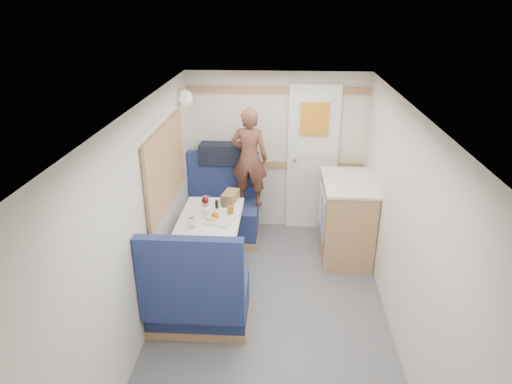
# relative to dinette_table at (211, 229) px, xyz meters

# --- Properties ---
(floor) EXTENTS (4.50, 4.50, 0.00)m
(floor) POSITION_rel_dinette_table_xyz_m (0.65, -1.00, -0.57)
(floor) COLOR #515156
(floor) RESTS_ON ground
(ceiling) EXTENTS (4.50, 4.50, 0.00)m
(ceiling) POSITION_rel_dinette_table_xyz_m (0.65, -1.00, 1.43)
(ceiling) COLOR silver
(ceiling) RESTS_ON wall_back
(wall_back) EXTENTS (2.20, 0.02, 2.00)m
(wall_back) POSITION_rel_dinette_table_xyz_m (0.65, 1.25, 0.43)
(wall_back) COLOR silver
(wall_back) RESTS_ON floor
(wall_left) EXTENTS (0.02, 4.50, 2.00)m
(wall_left) POSITION_rel_dinette_table_xyz_m (-0.45, -1.00, 0.43)
(wall_left) COLOR silver
(wall_left) RESTS_ON floor
(wall_right) EXTENTS (0.02, 4.50, 2.00)m
(wall_right) POSITION_rel_dinette_table_xyz_m (1.75, -1.00, 0.43)
(wall_right) COLOR silver
(wall_right) RESTS_ON floor
(oak_trim_low) EXTENTS (2.15, 0.02, 0.08)m
(oak_trim_low) POSITION_rel_dinette_table_xyz_m (0.65, 1.23, 0.28)
(oak_trim_low) COLOR #A07248
(oak_trim_low) RESTS_ON wall_back
(oak_trim_high) EXTENTS (2.15, 0.02, 0.08)m
(oak_trim_high) POSITION_rel_dinette_table_xyz_m (0.65, 1.23, 1.21)
(oak_trim_high) COLOR #A07248
(oak_trim_high) RESTS_ON wall_back
(side_window) EXTENTS (0.04, 1.30, 0.72)m
(side_window) POSITION_rel_dinette_table_xyz_m (-0.43, 0.00, 0.68)
(side_window) COLOR #AAB095
(side_window) RESTS_ON wall_left
(rear_door) EXTENTS (0.62, 0.12, 1.86)m
(rear_door) POSITION_rel_dinette_table_xyz_m (1.10, 1.22, 0.41)
(rear_door) COLOR white
(rear_door) RESTS_ON wall_back
(dinette_table) EXTENTS (0.62, 0.92, 0.72)m
(dinette_table) POSITION_rel_dinette_table_xyz_m (0.00, 0.00, 0.00)
(dinette_table) COLOR white
(dinette_table) RESTS_ON floor
(bench_far) EXTENTS (0.90, 0.59, 1.05)m
(bench_far) POSITION_rel_dinette_table_xyz_m (-0.00, 0.86, -0.27)
(bench_far) COLOR navy
(bench_far) RESTS_ON floor
(bench_near) EXTENTS (0.90, 0.59, 1.05)m
(bench_near) POSITION_rel_dinette_table_xyz_m (-0.00, -0.86, -0.27)
(bench_near) COLOR navy
(bench_near) RESTS_ON floor
(ledge) EXTENTS (0.90, 0.14, 0.04)m
(ledge) POSITION_rel_dinette_table_xyz_m (-0.00, 1.12, 0.31)
(ledge) COLOR #A07248
(ledge) RESTS_ON bench_far
(dome_light) EXTENTS (0.20, 0.20, 0.20)m
(dome_light) POSITION_rel_dinette_table_xyz_m (-0.39, 0.85, 1.18)
(dome_light) COLOR white
(dome_light) RESTS_ON wall_left
(galley_counter) EXTENTS (0.57, 0.92, 0.92)m
(galley_counter) POSITION_rel_dinette_table_xyz_m (1.47, 0.55, -0.10)
(galley_counter) COLOR #A07248
(galley_counter) RESTS_ON floor
(person) EXTENTS (0.47, 0.33, 1.19)m
(person) POSITION_rel_dinette_table_xyz_m (0.34, 0.90, 0.48)
(person) COLOR brown
(person) RESTS_ON bench_far
(duffel_bag) EXTENTS (0.51, 0.25, 0.24)m
(duffel_bag) POSITION_rel_dinette_table_xyz_m (-0.03, 1.12, 0.46)
(duffel_bag) COLOR black
(duffel_bag) RESTS_ON ledge
(tray) EXTENTS (0.36, 0.41, 0.02)m
(tray) POSITION_rel_dinette_table_xyz_m (0.13, -0.08, 0.16)
(tray) COLOR silver
(tray) RESTS_ON dinette_table
(orange_fruit) EXTENTS (0.07, 0.07, 0.07)m
(orange_fruit) POSITION_rel_dinette_table_xyz_m (0.07, -0.11, 0.21)
(orange_fruit) COLOR #DE5809
(orange_fruit) RESTS_ON tray
(cheese_block) EXTENTS (0.10, 0.08, 0.03)m
(cheese_block) POSITION_rel_dinette_table_xyz_m (0.03, -0.14, 0.19)
(cheese_block) COLOR #E0D881
(cheese_block) RESTS_ON tray
(wine_glass) EXTENTS (0.08, 0.08, 0.17)m
(wine_glass) POSITION_rel_dinette_table_xyz_m (-0.06, 0.08, 0.28)
(wine_glass) COLOR white
(wine_glass) RESTS_ON dinette_table
(tumbler_left) EXTENTS (0.06, 0.06, 0.10)m
(tumbler_left) POSITION_rel_dinette_table_xyz_m (-0.14, -0.27, 0.20)
(tumbler_left) COLOR white
(tumbler_left) RESTS_ON dinette_table
(tumbler_mid) EXTENTS (0.07, 0.07, 0.11)m
(tumbler_mid) POSITION_rel_dinette_table_xyz_m (-0.09, 0.24, 0.21)
(tumbler_mid) COLOR silver
(tumbler_mid) RESTS_ON dinette_table
(tumbler_right) EXTENTS (0.07, 0.07, 0.11)m
(tumbler_right) POSITION_rel_dinette_table_xyz_m (0.12, 0.22, 0.21)
(tumbler_right) COLOR white
(tumbler_right) RESTS_ON dinette_table
(beer_glass) EXTENTS (0.06, 0.06, 0.10)m
(beer_glass) POSITION_rel_dinette_table_xyz_m (0.21, 0.03, 0.20)
(beer_glass) COLOR #8D5914
(beer_glass) RESTS_ON dinette_table
(pepper_grinder) EXTENTS (0.03, 0.03, 0.09)m
(pepper_grinder) POSITION_rel_dinette_table_xyz_m (0.04, 0.18, 0.20)
(pepper_grinder) COLOR black
(pepper_grinder) RESTS_ON dinette_table
(salt_grinder) EXTENTS (0.04, 0.04, 0.10)m
(salt_grinder) POSITION_rel_dinette_table_xyz_m (-0.04, -0.07, 0.20)
(salt_grinder) COLOR white
(salt_grinder) RESTS_ON dinette_table
(bread_loaf) EXTENTS (0.19, 0.28, 0.11)m
(bread_loaf) POSITION_rel_dinette_table_xyz_m (0.17, 0.38, 0.21)
(bread_loaf) COLOR olive
(bread_loaf) RESTS_ON dinette_table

